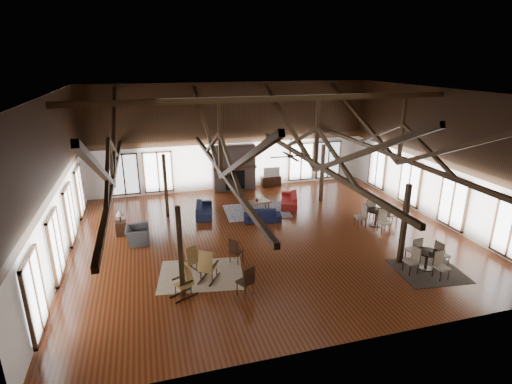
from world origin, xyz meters
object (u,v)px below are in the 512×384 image
object	(u,v)px
armchair	(137,235)
tv_console	(271,181)
coffee_table	(256,203)
cafe_table_near	(427,257)
sofa_navy_front	(263,216)
sofa_navy_left	(204,209)
cafe_table_far	(376,215)
sofa_orange	(289,199)

from	to	relation	value
armchair	tv_console	size ratio (longest dim) A/B	0.89
coffee_table	cafe_table_near	bearing A→B (deg)	-72.01
sofa_navy_front	tv_console	size ratio (longest dim) A/B	1.48
sofa_navy_left	cafe_table_far	distance (m)	8.05
sofa_navy_front	tv_console	bearing A→B (deg)	78.27
sofa_navy_left	cafe_table_far	xyz separation A→B (m)	(7.28, -3.42, 0.23)
coffee_table	tv_console	bearing A→B (deg)	49.48
armchair	cafe_table_far	world-z (taller)	cafe_table_far
armchair	cafe_table_far	bearing A→B (deg)	-94.51
sofa_navy_left	tv_console	distance (m)	5.76
armchair	cafe_table_near	world-z (taller)	cafe_table_near
coffee_table	sofa_orange	bearing A→B (deg)	-1.46
cafe_table_far	cafe_table_near	bearing A→B (deg)	-95.75
sofa_navy_left	cafe_table_far	bearing A→B (deg)	-105.46
cafe_table_near	sofa_navy_left	bearing A→B (deg)	132.92
sofa_navy_front	armchair	distance (m)	5.65
sofa_navy_front	cafe_table_far	distance (m)	5.15
sofa_navy_front	tv_console	world-z (taller)	tv_console
armchair	cafe_table_near	xyz separation A→B (m)	(9.99, -5.08, 0.15)
cafe_table_far	sofa_navy_left	bearing A→B (deg)	154.82
sofa_navy_left	armchair	world-z (taller)	armchair
sofa_navy_front	sofa_navy_left	size ratio (longest dim) A/B	0.88
coffee_table	tv_console	distance (m)	4.25
cafe_table_near	armchair	bearing A→B (deg)	153.03
cafe_table_far	tv_console	distance (m)	7.49
sofa_navy_front	cafe_table_near	world-z (taller)	cafe_table_near
cafe_table_near	tv_console	size ratio (longest dim) A/B	1.61
sofa_orange	tv_console	xyz separation A→B (m)	(0.10, 3.38, -0.01)
armchair	sofa_navy_left	bearing A→B (deg)	-51.65
sofa_navy_front	cafe_table_far	bearing A→B (deg)	-11.30
sofa_navy_left	sofa_orange	size ratio (longest dim) A/B	0.94
sofa_navy_front	sofa_orange	size ratio (longest dim) A/B	0.83
sofa_navy_front	coffee_table	world-z (taller)	coffee_table
sofa_orange	cafe_table_near	bearing A→B (deg)	37.80
tv_console	cafe_table_near	bearing A→B (deg)	-77.90
armchair	cafe_table_far	xyz separation A→B (m)	(10.39, -1.10, 0.18)
sofa_orange	armchair	world-z (taller)	armchair
sofa_orange	cafe_table_far	size ratio (longest dim) A/B	1.03
sofa_navy_left	cafe_table_near	xyz separation A→B (m)	(6.88, -7.40, 0.20)
sofa_orange	coffee_table	xyz separation A→B (m)	(-1.86, -0.38, 0.15)
armchair	sofa_orange	bearing A→B (deg)	-70.27
coffee_table	armchair	size ratio (longest dim) A/B	1.38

